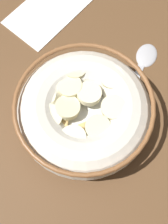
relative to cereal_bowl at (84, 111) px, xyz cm
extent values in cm
cube|color=brown|center=(0.01, -0.02, -4.23)|extent=(134.84, 134.84, 2.00)
cylinder|color=silver|center=(0.01, -0.02, -2.93)|extent=(9.93, 9.93, 0.60)
torus|color=silver|center=(0.01, -0.02, -0.25)|extent=(18.06, 18.06, 5.95)
torus|color=brown|center=(0.01, -0.02, 2.42)|extent=(18.12, 18.12, 0.60)
cylinder|color=white|center=(0.01, -0.02, -0.07)|extent=(14.49, 14.49, 0.40)
cube|color=tan|center=(-0.98, 2.81, 0.70)|extent=(2.47, 2.49, 0.95)
cube|color=tan|center=(-2.75, -4.95, 0.57)|extent=(2.01, 2.06, 0.92)
cube|color=tan|center=(2.24, -5.92, 0.62)|extent=(2.28, 2.23, 0.98)
cube|color=tan|center=(-3.59, -3.30, 0.59)|extent=(2.51, 2.50, 0.89)
cube|color=tan|center=(-3.91, -1.21, 0.63)|extent=(2.54, 2.52, 1.02)
cube|color=tan|center=(4.84, -3.15, 0.70)|extent=(2.43, 2.41, 0.88)
cube|color=#B78947|center=(-3.92, 4.27, 0.50)|extent=(2.54, 2.53, 0.93)
cube|color=#AD7F42|center=(-1.53, -3.75, 0.44)|extent=(2.41, 2.36, 1.04)
cube|color=#B78947|center=(1.40, -4.21, 0.50)|extent=(1.88, 1.81, 0.96)
cube|color=tan|center=(-2.23, -1.83, 0.68)|extent=(2.36, 2.39, 0.96)
cube|color=#AD7F42|center=(1.35, 2.85, 0.44)|extent=(2.22, 2.15, 1.02)
cube|color=#B78947|center=(-5.83, -1.74, 0.50)|extent=(2.47, 2.49, 0.96)
cube|color=#AD7F42|center=(3.14, -2.57, 0.57)|extent=(2.46, 2.46, 0.84)
cube|color=tan|center=(-3.67, 0.64, 0.56)|extent=(2.48, 2.48, 0.80)
cube|color=tan|center=(-1.92, 4.27, 0.64)|extent=(2.31, 2.36, 0.99)
cylinder|color=beige|center=(2.44, -2.90, 1.93)|extent=(3.33, 3.27, 1.37)
cylinder|color=#F9EFC6|center=(-3.88, -1.85, 1.63)|extent=(4.63, 4.61, 1.24)
cylinder|color=beige|center=(0.79, 3.26, 1.85)|extent=(4.42, 4.46, 1.18)
cylinder|color=beige|center=(-0.82, -3.14, 1.61)|extent=(4.57, 4.62, 1.49)
cylinder|color=#F9EFC6|center=(1.78, 0.71, 1.85)|extent=(4.66, 4.62, 1.40)
cylinder|color=#F4EABC|center=(-2.45, 4.84, 1.53)|extent=(4.41, 4.41, 1.02)
cylinder|color=beige|center=(-1.47, 1.46, 1.65)|extent=(4.18, 4.10, 1.47)
cylinder|color=beige|center=(3.08, 4.52, 1.85)|extent=(4.66, 4.62, 1.44)
cylinder|color=#F4EABC|center=(5.48, 0.21, 1.98)|extent=(3.81, 3.74, 1.33)
cylinder|color=#F4EABC|center=(-3.95, 2.28, 1.60)|extent=(4.03, 4.09, 1.33)
ellipsoid|color=#B7B7BC|center=(14.38, 0.24, -2.83)|extent=(5.17, 4.51, 0.80)
cube|color=#B7B7BC|center=(7.08, -2.54, -3.05)|extent=(10.91, 4.96, 0.36)
cube|color=white|center=(10.06, 17.30, -3.08)|extent=(14.48, 9.05, 0.30)
camera|label=1|loc=(-9.77, -9.15, 36.63)|focal=46.86mm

